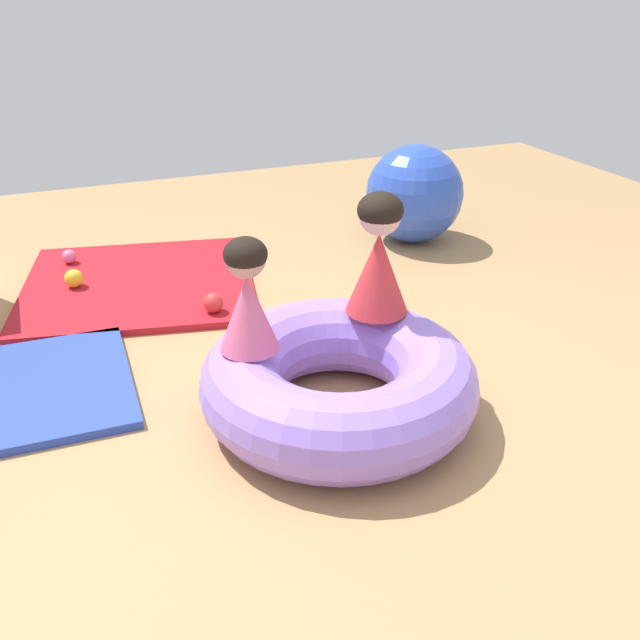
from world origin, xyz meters
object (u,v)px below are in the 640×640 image
child_in_red (379,255)px  child_in_pink (248,296)px  play_ball_pink (69,257)px  play_ball_red (213,303)px  inflatable_cushion (339,380)px  exercise_ball_large (414,194)px  play_ball_yellow (74,278)px

child_in_red → child_in_pink: bearing=-88.9°
child_in_pink → play_ball_pink: (-0.56, 1.98, -0.48)m
child_in_red → play_ball_red: child_in_red is taller
inflatable_cushion → play_ball_red: bearing=103.1°
inflatable_cushion → play_ball_pink: (-0.90, 2.09, -0.09)m
child_in_red → exercise_ball_large: (1.04, 1.52, -0.27)m
child_in_red → exercise_ball_large: 1.87m
play_ball_pink → exercise_ball_large: exercise_ball_large is taller
play_ball_yellow → exercise_ball_large: bearing=1.2°
child_in_red → play_ball_red: 1.12m
play_ball_pink → exercise_ball_large: 2.26m
inflatable_cushion → child_in_pink: child_in_pink is taller
inflatable_cushion → exercise_ball_large: size_ratio=1.75×
child_in_pink → play_ball_yellow: (-0.57, 1.59, -0.47)m
inflatable_cushion → play_ball_yellow: 1.93m
child_in_pink → play_ball_pink: size_ratio=5.30×
child_in_pink → play_ball_red: 1.08m
exercise_ball_large → inflatable_cushion: bearing=-127.1°
play_ball_pink → play_ball_red: size_ratio=0.81×
child_in_red → play_ball_yellow: size_ratio=5.01×
child_in_red → play_ball_pink: (-1.18, 1.87, -0.51)m
inflatable_cushion → play_ball_red: (-0.25, 1.08, -0.08)m
inflatable_cushion → child_in_red: child_in_red is taller
child_in_pink → play_ball_yellow: size_ratio=4.34×
play_ball_pink → exercise_ball_large: size_ratio=0.13×
child_in_red → exercise_ball_large: bearing=136.3°
play_ball_pink → exercise_ball_large: (2.22, -0.34, 0.24)m
child_in_red → child_in_pink: (-0.61, -0.11, -0.03)m
inflatable_cushion → exercise_ball_large: (1.32, 1.74, 0.16)m
play_ball_red → exercise_ball_large: 1.72m
inflatable_cushion → child_in_red: 0.55m
child_in_pink → play_ball_pink: 2.11m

